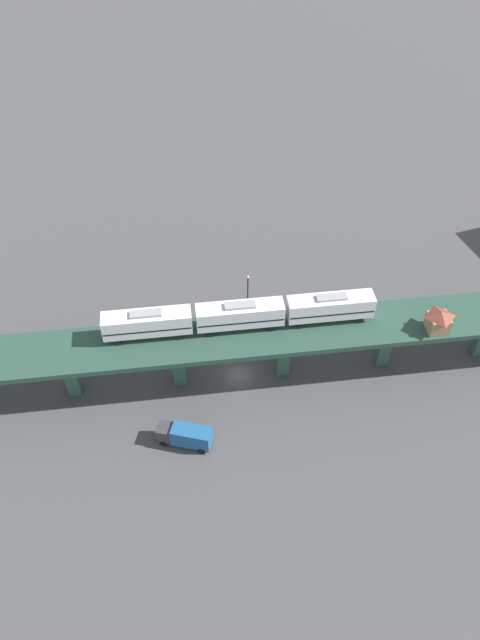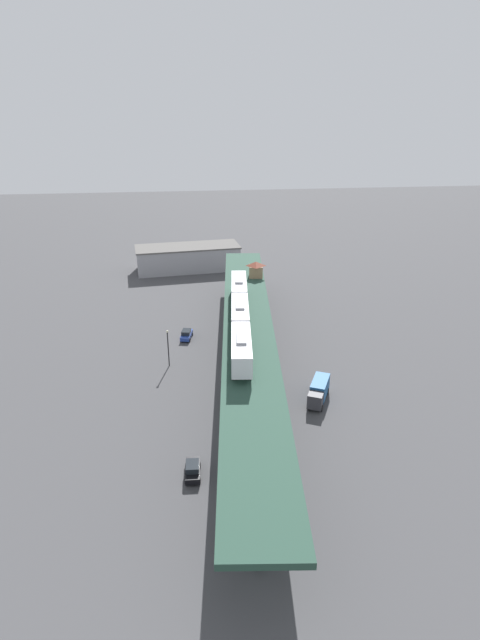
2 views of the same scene
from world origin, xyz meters
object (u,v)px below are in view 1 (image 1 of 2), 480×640
(street_car_blue, at_px, (318,307))
(delivery_truck, at_px, (185,435))
(subway_train, at_px, (240,315))
(signal_hut, at_px, (439,320))
(street_lamp, at_px, (248,290))
(street_car_black, at_px, (65,349))

(street_car_blue, xyz_separation_m, delivery_truck, (20.10, -25.11, 0.82))
(subway_train, distance_m, signal_hut, 27.19)
(signal_hut, relative_size, street_lamp, 0.51)
(street_car_blue, bearing_deg, street_car_black, -90.08)
(subway_train, height_order, signal_hut, subway_train)
(street_car_blue, distance_m, street_lamp, 11.83)
(signal_hut, height_order, street_car_blue, signal_hut)
(street_car_black, distance_m, delivery_truck, 25.15)
(subway_train, bearing_deg, street_lamp, 161.25)
(street_car_black, bearing_deg, subway_train, 70.32)
(street_car_black, height_order, delivery_truck, delivery_truck)
(signal_hut, bearing_deg, street_car_blue, -143.82)
(delivery_truck, bearing_deg, street_lamp, 148.77)
(street_car_blue, relative_size, street_car_black, 1.05)
(street_car_blue, bearing_deg, street_lamp, -106.90)
(delivery_truck, height_order, street_lamp, street_lamp)
(street_car_black, height_order, street_lamp, street_lamp)
(signal_hut, bearing_deg, subway_train, -103.99)
(subway_train, relative_size, street_car_blue, 7.97)
(subway_train, bearing_deg, signal_hut, 76.01)
(street_lamp, bearing_deg, subway_train, -18.75)
(subway_train, distance_m, delivery_truck, 17.71)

